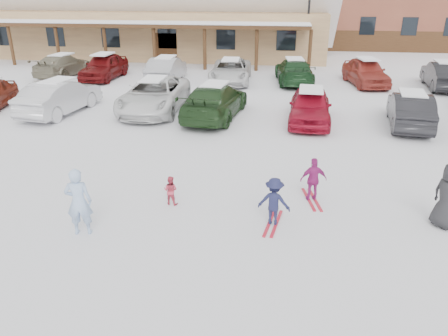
# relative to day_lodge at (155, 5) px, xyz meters

# --- Properties ---
(ground) EXTENTS (160.00, 160.00, 0.00)m
(ground) POSITION_rel_day_lodge_xyz_m (9.00, -27.96, -3.94)
(ground) COLOR white
(ground) RESTS_ON ground
(day_lodge) EXTENTS (29.12, 12.50, 10.38)m
(day_lodge) POSITION_rel_day_lodge_xyz_m (0.00, 0.00, 0.00)
(day_lodge) COLOR tan
(day_lodge) RESTS_ON ground
(lamp_post) EXTENTS (0.50, 0.25, 6.72)m
(lamp_post) POSITION_rel_day_lodge_xyz_m (12.48, -4.47, -0.17)
(lamp_post) COLOR black
(lamp_post) RESTS_ON ground
(adult_skier) EXTENTS (0.69, 0.53, 1.71)m
(adult_skier) POSITION_rel_day_lodge_xyz_m (6.08, -29.11, -3.09)
(adult_skier) COLOR #A0BDE6
(adult_skier) RESTS_ON ground
(toddler_red) EXTENTS (0.46, 0.39, 0.83)m
(toddler_red) POSITION_rel_day_lodge_xyz_m (7.87, -27.34, -3.53)
(toddler_red) COLOR #CD3C53
(toddler_red) RESTS_ON ground
(child_navy) EXTENTS (0.89, 0.60, 1.27)m
(child_navy) POSITION_rel_day_lodge_xyz_m (10.70, -28.08, -3.31)
(child_navy) COLOR #191C3F
(child_navy) RESTS_ON ground
(skis_child_navy) EXTENTS (0.43, 1.41, 0.03)m
(skis_child_navy) POSITION_rel_day_lodge_xyz_m (10.70, -28.08, -3.93)
(skis_child_navy) COLOR red
(skis_child_navy) RESTS_ON ground
(child_magenta) EXTENTS (0.79, 0.45, 1.27)m
(child_magenta) POSITION_rel_day_lodge_xyz_m (11.76, -26.60, -3.31)
(child_magenta) COLOR #9E2072
(child_magenta) RESTS_ON ground
(skis_child_magenta) EXTENTS (0.47, 1.41, 0.03)m
(skis_child_magenta) POSITION_rel_day_lodge_xyz_m (11.76, -26.60, -3.93)
(skis_child_magenta) COLOR red
(skis_child_magenta) RESTS_ON ground
(bystander_dark) EXTENTS (0.90, 0.99, 1.70)m
(bystander_dark) POSITION_rel_day_lodge_xyz_m (14.94, -27.63, -3.10)
(bystander_dark) COLOR #242427
(bystander_dark) RESTS_ON ground
(parked_car_1) EXTENTS (2.30, 4.93, 1.56)m
(parked_car_1) POSITION_rel_day_lodge_xyz_m (0.59, -19.07, -3.16)
(parked_car_1) COLOR #BBBABF
(parked_car_1) RESTS_ON ground
(parked_car_2) EXTENTS (2.59, 5.58, 1.55)m
(parked_car_2) POSITION_rel_day_lodge_xyz_m (4.84, -18.12, -3.17)
(parked_car_2) COLOR white
(parked_car_2) RESTS_ON ground
(parked_car_3) EXTENTS (2.78, 5.51, 1.53)m
(parked_car_3) POSITION_rel_day_lodge_xyz_m (7.83, -18.82, -3.18)
(parked_car_3) COLOR #213D1D
(parked_car_3) RESTS_ON ground
(parked_car_4) EXTENTS (1.99, 4.45, 1.49)m
(parked_car_4) POSITION_rel_day_lodge_xyz_m (12.05, -19.08, -3.20)
(parked_car_4) COLOR maroon
(parked_car_4) RESTS_ON ground
(parked_car_5) EXTENTS (2.14, 4.58, 1.45)m
(parked_car_5) POSITION_rel_day_lodge_xyz_m (16.21, -19.10, -3.22)
(parked_car_5) COLOR black
(parked_car_5) RESTS_ON ground
(parked_car_7) EXTENTS (2.41, 4.95, 1.39)m
(parked_car_7) POSITION_rel_day_lodge_xyz_m (-3.43, -10.61, -3.25)
(parked_car_7) COLOR gray
(parked_car_7) RESTS_ON ground
(parked_car_8) EXTENTS (2.04, 4.66, 1.56)m
(parked_car_8) POSITION_rel_day_lodge_xyz_m (-0.39, -11.16, -3.16)
(parked_car_8) COLOR #620E0F
(parked_car_8) RESTS_ON ground
(parked_car_9) EXTENTS (1.61, 4.60, 1.51)m
(parked_car_9) POSITION_rel_day_lodge_xyz_m (3.75, -11.56, -3.19)
(parked_car_9) COLOR #A3A3A7
(parked_car_9) RESTS_ON ground
(parked_car_10) EXTENTS (2.51, 5.15, 1.41)m
(parked_car_10) POSITION_rel_day_lodge_xyz_m (7.69, -11.23, -3.24)
(parked_car_10) COLOR silver
(parked_car_10) RESTS_ON ground
(parked_car_11) EXTENTS (2.50, 5.19, 1.46)m
(parked_car_11) POSITION_rel_day_lodge_xyz_m (11.52, -10.90, -3.22)
(parked_car_11) COLOR #183C1C
(parked_car_11) RESTS_ON ground
(parked_car_12) EXTENTS (2.59, 4.82, 1.56)m
(parked_car_12) POSITION_rel_day_lodge_xyz_m (15.74, -10.90, -3.16)
(parked_car_12) COLOR #A1352B
(parked_car_12) RESTS_ON ground
(parked_car_13) EXTENTS (2.00, 4.75, 1.52)m
(parked_car_13) POSITION_rel_day_lodge_xyz_m (19.98, -11.30, -3.18)
(parked_car_13) COLOR black
(parked_car_13) RESTS_ON ground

